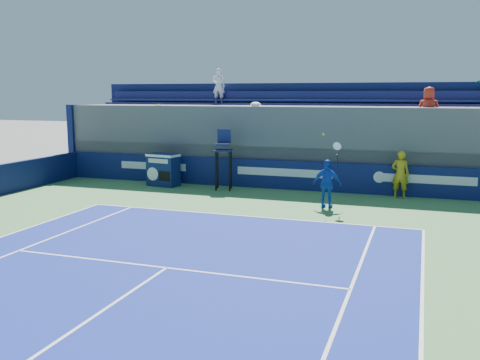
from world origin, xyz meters
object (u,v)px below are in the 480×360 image
(umpire_chair, at_px, (224,153))
(tennis_player, at_px, (327,184))
(ball_person, at_px, (400,174))
(match_clock, at_px, (163,169))

(umpire_chair, relative_size, tennis_player, 0.96)
(ball_person, relative_size, match_clock, 1.27)
(ball_person, bearing_deg, match_clock, 7.80)
(ball_person, height_order, tennis_player, tennis_player)
(ball_person, xyz_separation_m, tennis_player, (-2.28, -2.71, -0.05))
(ball_person, bearing_deg, umpire_chair, 8.77)
(tennis_player, bearing_deg, match_clock, 163.44)
(ball_person, height_order, umpire_chair, umpire_chair)
(match_clock, relative_size, umpire_chair, 0.57)
(umpire_chair, bearing_deg, ball_person, 4.03)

